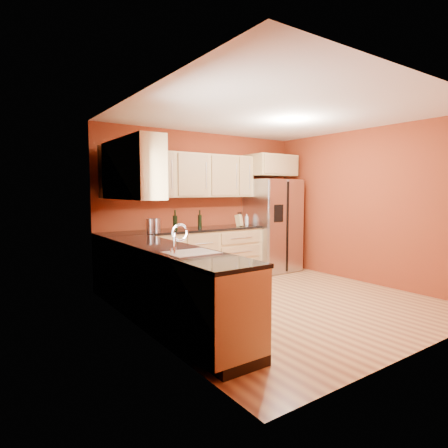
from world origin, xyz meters
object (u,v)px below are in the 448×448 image
at_px(refrigerator, 272,225).
at_px(canister_left, 156,225).
at_px(soap_dispenser, 247,219).
at_px(wine_bottle_a, 175,220).
at_px(knife_block, 239,220).

relative_size(refrigerator, canister_left, 8.72).
bearing_deg(soap_dispenser, wine_bottle_a, -175.65).
distance_m(refrigerator, knife_block, 0.84).
bearing_deg(knife_block, refrigerator, -23.93).
bearing_deg(refrigerator, wine_bottle_a, -179.87).
relative_size(knife_block, soap_dispenser, 1.05).
bearing_deg(knife_block, wine_bottle_a, 154.73).
xyz_separation_m(knife_block, soap_dispenser, (0.28, 0.13, -0.00)).
xyz_separation_m(refrigerator, wine_bottle_a, (-2.12, -0.00, 0.20)).
relative_size(refrigerator, soap_dispenser, 8.90).
relative_size(canister_left, soap_dispenser, 1.02).
xyz_separation_m(wine_bottle_a, knife_block, (1.30, -0.01, -0.06)).
bearing_deg(wine_bottle_a, canister_left, 175.32).
bearing_deg(knife_block, canister_left, 153.88).
bearing_deg(wine_bottle_a, knife_block, -0.39).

